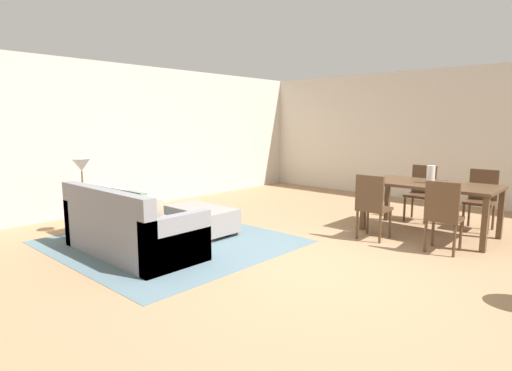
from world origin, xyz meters
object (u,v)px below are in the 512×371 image
couch (130,230)px  side_table (84,204)px  ottoman_table (202,218)px  dining_chair_far_right (481,196)px  vase_centerpiece (431,174)px  table_lamp (81,167)px  dining_table (430,189)px  dining_chair_near_right (443,213)px  dining_chair_near_left (372,203)px  dining_chair_far_left (421,190)px

couch → side_table: bearing=179.2°
ottoman_table → dining_chair_far_right: size_ratio=1.16×
vase_centerpiece → table_lamp: bearing=-137.1°
dining_table → dining_chair_near_right: dining_chair_near_right is taller
table_lamp → dining_chair_near_right: size_ratio=0.57×
table_lamp → dining_chair_near_left: table_lamp is taller
couch → dining_chair_near_left: 3.26m
ottoman_table → vase_centerpiece: (2.50, 2.21, 0.66)m
vase_centerpiece → dining_chair_far_right: bearing=59.2°
dining_chair_far_right → side_table: bearing=-134.5°
vase_centerpiece → couch: bearing=-125.2°
dining_table → dining_chair_near_left: 0.99m
dining_chair_near_right → vase_centerpiece: size_ratio=3.59×
dining_table → dining_chair_far_left: dining_chair_far_left is taller
ottoman_table → dining_chair_near_right: bearing=25.5°
ottoman_table → dining_table: bearing=41.5°
dining_chair_far_left → ottoman_table: bearing=-124.5°
dining_chair_near_left → dining_chair_far_right: bearing=59.8°
dining_table → dining_chair_near_left: size_ratio=1.96×
dining_chair_near_left → dining_chair_near_right: (0.94, 0.04, 0.00)m
dining_table → dining_chair_near_left: dining_chair_near_left is taller
dining_chair_far_left → vase_centerpiece: vase_centerpiece is taller
dining_chair_near_left → dining_table: bearing=60.2°
dining_chair_near_right → vase_centerpiece: 0.99m
dining_chair_far_left → couch: bearing=-115.2°
vase_centerpiece → ottoman_table: bearing=-138.5°
ottoman_table → vase_centerpiece: 3.41m
dining_chair_far_left → table_lamp: bearing=-127.6°
table_lamp → dining_chair_near_left: 4.15m
side_table → dining_chair_near_right: dining_chair_near_right is taller
dining_chair_far_left → side_table: bearing=-127.6°
couch → dining_chair_near_left: bearing=53.2°
ottoman_table → side_table: bearing=-134.2°
table_lamp → dining_chair_near_left: (3.21, 2.59, -0.49)m
table_lamp → dining_chair_near_right: bearing=32.4°
dining_chair_near_left → vase_centerpiece: (0.48, 0.84, 0.37)m
side_table → dining_chair_far_left: 5.35m
dining_chair_near_right → dining_chair_far_left: (-0.88, 1.61, 0.00)m
dining_chair_near_left → dining_chair_far_right: (0.96, 1.66, 0.00)m
couch → vase_centerpiece: size_ratio=7.49×
couch → dining_chair_near_left: size_ratio=2.09×
couch → dining_table: couch is taller
ottoman_table → table_lamp: size_ratio=2.03×
dining_table → dining_chair_far_right: dining_chair_far_right is taller
dining_table → ottoman_table: bearing=-138.5°
dining_chair_near_right → dining_chair_far_left: 1.84m
dining_chair_far_left → dining_chair_far_right: same height
dining_chair_far_left → dining_chair_far_right: 0.91m
table_lamp → side_table: bearing=0.0°
dining_chair_near_left → dining_chair_far_right: same height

